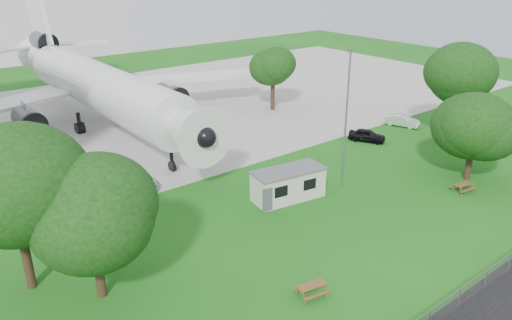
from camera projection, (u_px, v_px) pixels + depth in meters
ground at (327, 245)px, 35.41m from camera, size 160.00×160.00×0.00m
concrete_apron at (109, 119)px, 62.95m from camera, size 120.00×46.00×0.03m
airliner at (95, 83)px, 58.26m from camera, size 46.36×47.73×17.69m
site_cabin at (288, 184)px, 41.81m from camera, size 6.92×3.61×2.62m
picnic_west at (311, 296)px, 30.12m from camera, size 2.04×1.80×0.76m
picnic_east at (463, 192)px, 43.45m from camera, size 1.94×1.68×0.76m
fence at (448, 314)px, 28.53m from camera, size 58.00×0.04×1.30m
lamp_mast at (346, 121)px, 42.37m from camera, size 0.16×0.16×12.00m
tree_west_big at (11, 181)px, 28.21m from camera, size 8.18×8.18×11.30m
tree_west_small at (91, 215)px, 28.08m from camera, size 7.57×7.57×9.30m
tree_east_front at (475, 126)px, 44.03m from camera, size 7.80×7.80×9.02m
tree_east_back at (454, 78)px, 52.70m from camera, size 7.65×7.65×10.95m
tree_far_apron at (273, 68)px, 64.67m from camera, size 6.27×6.27×8.80m
car_ne_hatch at (367, 135)px, 55.09m from camera, size 3.35×4.29×1.36m
car_ne_sedan at (402, 121)px, 60.04m from camera, size 2.76×4.37×1.36m
car_apron_van at (129, 184)px, 43.17m from camera, size 5.47×3.67×1.47m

